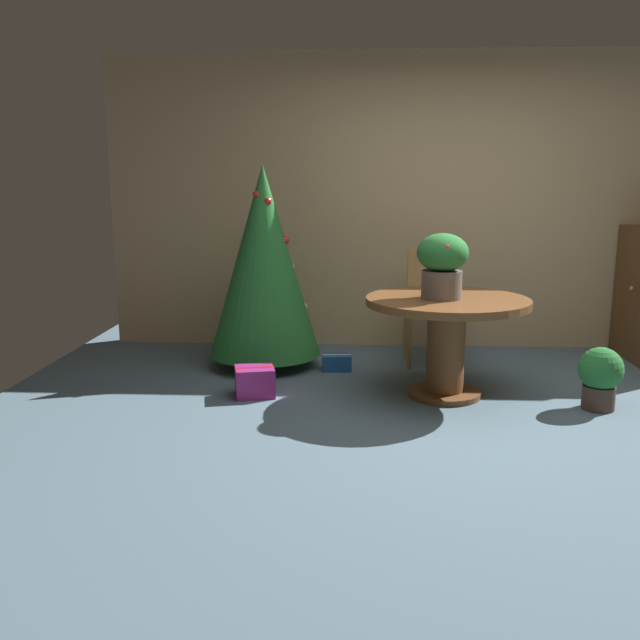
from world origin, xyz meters
name	(u,v)px	position (x,y,z in m)	size (l,w,h in m)	color
ground_plane	(481,429)	(0.00, 0.00, 0.00)	(6.60, 6.60, 0.00)	slate
back_wall_panel	(443,203)	(0.00, 2.20, 1.30)	(6.00, 0.10, 2.60)	tan
round_dining_table	(446,326)	(-0.14, 0.66, 0.50)	(1.12, 1.12, 0.70)	brown
flower_vase	(442,262)	(-0.19, 0.62, 0.95)	(0.35, 0.35, 0.44)	#665B51
wooden_chair_far	(431,299)	(-0.14, 1.59, 0.54)	(0.43, 0.39, 0.93)	#B27F4C
holiday_tree	(264,261)	(-1.51, 1.38, 0.86)	(0.90, 0.90, 1.62)	brown
gift_box_blue	(337,362)	(-0.92, 1.28, 0.06)	(0.24, 0.18, 0.13)	#1E569E
gift_box_purple	(255,382)	(-1.48, 0.59, 0.10)	(0.31, 0.28, 0.21)	#9E287A
potted_plant	(600,375)	(0.84, 0.42, 0.23)	(0.29, 0.29, 0.42)	#4C382D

